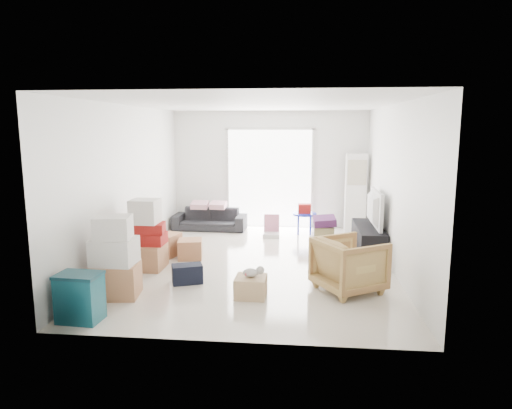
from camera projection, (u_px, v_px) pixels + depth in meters
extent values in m
cube|color=beige|center=(257.00, 269.00, 7.95)|extent=(4.50, 6.00, 0.24)
cube|color=white|center=(257.00, 97.00, 7.46)|extent=(4.50, 6.00, 0.24)
cube|color=white|center=(270.00, 169.00, 10.77)|extent=(4.50, 0.24, 2.70)
cube|color=white|center=(228.00, 224.00, 4.65)|extent=(4.50, 0.24, 2.70)
cube|color=white|center=(122.00, 184.00, 7.94)|extent=(0.24, 6.00, 2.70)
cube|color=white|center=(401.00, 187.00, 7.48)|extent=(0.24, 6.00, 2.70)
cube|color=white|center=(270.00, 178.00, 10.67)|extent=(2.00, 0.01, 2.30)
cube|color=silver|center=(227.00, 178.00, 10.75)|extent=(0.06, 0.04, 2.30)
cube|color=silver|center=(313.00, 179.00, 10.56)|extent=(0.06, 0.04, 2.30)
cube|color=silver|center=(270.00, 128.00, 10.46)|extent=(2.10, 0.04, 0.06)
cube|color=white|center=(355.00, 193.00, 10.20)|extent=(0.45, 0.30, 1.75)
cube|color=black|center=(368.00, 240.00, 8.47)|extent=(0.46, 1.55, 0.52)
imported|color=black|center=(369.00, 222.00, 8.42)|extent=(0.67, 1.17, 0.15)
imported|color=#25252A|center=(210.00, 215.00, 10.46)|extent=(1.68, 0.54, 0.65)
cube|color=#CC95A6|center=(200.00, 199.00, 10.39)|extent=(0.41, 0.33, 0.13)
cube|color=#CC95A6|center=(218.00, 199.00, 10.36)|extent=(0.39, 0.33, 0.12)
imported|color=tan|center=(349.00, 262.00, 6.48)|extent=(1.10, 1.12, 0.86)
cube|color=#14505D|center=(81.00, 310.00, 5.52)|extent=(0.52, 0.38, 0.28)
cube|color=#14505D|center=(79.00, 288.00, 5.47)|extent=(0.52, 0.38, 0.28)
cube|color=#0C333D|center=(78.00, 275.00, 5.45)|extent=(0.54, 0.40, 0.04)
cube|color=#A46B4A|center=(116.00, 280.00, 6.32)|extent=(0.68, 0.59, 0.46)
cube|color=silver|center=(114.00, 251.00, 6.25)|extent=(0.57, 0.47, 0.36)
cube|color=silver|center=(113.00, 227.00, 6.19)|extent=(0.52, 0.48, 0.31)
cube|color=#A46B4A|center=(147.00, 256.00, 7.58)|extent=(0.58, 0.58, 0.42)
cube|color=#B01E15|center=(146.00, 239.00, 7.53)|extent=(0.62, 0.42, 0.19)
cube|color=#B01E15|center=(146.00, 228.00, 7.50)|extent=(0.65, 0.48, 0.17)
cube|color=silver|center=(145.00, 211.00, 7.45)|extent=(0.44, 0.42, 0.39)
cube|color=#A46B4A|center=(163.00, 244.00, 8.37)|extent=(0.66, 0.59, 0.40)
cube|color=#A46B4A|center=(190.00, 249.00, 8.15)|extent=(0.48, 0.48, 0.35)
cube|color=black|center=(187.00, 274.00, 6.87)|extent=(0.51, 0.41, 0.28)
cube|color=olive|center=(324.00, 236.00, 9.06)|extent=(0.41, 0.41, 0.39)
cube|color=#542153|center=(324.00, 223.00, 9.02)|extent=(0.46, 0.46, 0.14)
cylinder|color=#1B28B8|center=(304.00, 214.00, 10.03)|extent=(0.54, 0.54, 0.04)
cylinder|color=#1B28B8|center=(310.00, 223.00, 10.19)|extent=(0.04, 0.04, 0.42)
cylinder|color=#1B28B8|center=(298.00, 223.00, 10.22)|extent=(0.04, 0.04, 0.42)
cylinder|color=#1B28B8|center=(298.00, 225.00, 9.95)|extent=(0.04, 0.04, 0.42)
cylinder|color=#1B28B8|center=(311.00, 226.00, 9.93)|extent=(0.04, 0.04, 0.42)
cube|color=#B01E15|center=(305.00, 209.00, 10.01)|extent=(0.28, 0.22, 0.20)
cube|color=silver|center=(271.00, 235.00, 9.79)|extent=(0.37, 0.32, 0.09)
cube|color=#C76F8F|center=(272.00, 223.00, 9.88)|extent=(0.33, 0.06, 0.39)
cube|color=tan|center=(251.00, 287.00, 6.32)|extent=(0.43, 0.43, 0.28)
ellipsoid|color=#B2ADA8|center=(251.00, 273.00, 6.29)|extent=(0.22, 0.15, 0.12)
cube|color=red|center=(251.00, 272.00, 6.28)|extent=(0.16, 0.13, 0.03)
sphere|color=#B2ADA8|center=(260.00, 270.00, 6.30)|extent=(0.12, 0.12, 0.12)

